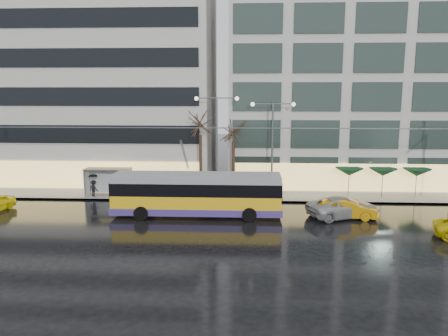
{
  "coord_description": "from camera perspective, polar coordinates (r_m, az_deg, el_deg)",
  "views": [
    {
      "loc": [
        4.59,
        -28.28,
        9.71
      ],
      "look_at": [
        2.94,
        5.0,
        3.77
      ],
      "focal_mm": 35.0,
      "sensor_mm": 36.0,
      "label": 1
    }
  ],
  "objects": [
    {
      "name": "taxi_b",
      "position": [
        34.98,
        15.68,
        -5.1
      ],
      "size": [
        4.81,
        2.17,
        1.53
      ],
      "primitive_type": "imported",
      "rotation": [
        0.0,
        0.0,
        1.45
      ],
      "color": "orange",
      "rests_on": "ground"
    },
    {
      "name": "pedestrian_b",
      "position": [
        41.31,
        -12.62,
        -2.33
      ],
      "size": [
        0.95,
        0.82,
        1.69
      ],
      "color": "black",
      "rests_on": "sidewalk"
    },
    {
      "name": "parasol_a",
      "position": [
        41.04,
        16.04,
        -0.49
      ],
      "size": [
        2.5,
        2.5,
        2.65
      ],
      "color": "#595B60",
      "rests_on": "sidewalk"
    },
    {
      "name": "building_right",
      "position": [
        49.52,
        20.28,
        12.9
      ],
      "size": [
        32.0,
        14.0,
        25.0
      ],
      "primitive_type": "cube",
      "color": "#B6B4AE",
      "rests_on": "sidewalk"
    },
    {
      "name": "pedestrian_a",
      "position": [
        42.35,
        -12.95,
        -1.25
      ],
      "size": [
        0.99,
        1.01,
        2.19
      ],
      "color": "black",
      "rests_on": "sidewalk"
    },
    {
      "name": "bus_shelter",
      "position": [
        41.8,
        -15.3,
        -0.95
      ],
      "size": [
        4.2,
        1.6,
        2.51
      ],
      "color": "#595B60",
      "rests_on": "sidewalk"
    },
    {
      "name": "sedan_silver",
      "position": [
        35.24,
        15.33,
        -4.92
      ],
      "size": [
        6.28,
        4.55,
        1.59
      ],
      "primitive_type": "imported",
      "rotation": [
        0.0,
        0.0,
        1.95
      ],
      "color": "#A6A5AA",
      "rests_on": "ground"
    },
    {
      "name": "pedestrian_c",
      "position": [
        41.53,
        -16.69,
        -2.05
      ],
      "size": [
        1.12,
        1.1,
        2.11
      ],
      "color": "black",
      "rests_on": "sidewalk"
    },
    {
      "name": "parasol_b",
      "position": [
        41.83,
        20.04,
        -0.52
      ],
      "size": [
        2.5,
        2.5,
        2.65
      ],
      "color": "#595B60",
      "rests_on": "sidewalk"
    },
    {
      "name": "trolleybus",
      "position": [
        34.07,
        -3.59,
        -3.63
      ],
      "size": [
        13.08,
        5.11,
        6.06
      ],
      "color": "gold",
      "rests_on": "ground"
    },
    {
      "name": "tree_a",
      "position": [
        39.58,
        -3.12,
        6.29
      ],
      "size": [
        3.2,
        3.2,
        8.4
      ],
      "color": "black",
      "rests_on": "sidewalk"
    },
    {
      "name": "building_left",
      "position": [
        51.59,
        -21.1,
        11.04
      ],
      "size": [
        34.0,
        14.0,
        22.0
      ],
      "primitive_type": "cube",
      "color": "#B6B4AE",
      "rests_on": "sidewalk"
    },
    {
      "name": "catenary",
      "position": [
        36.8,
        -2.8,
        1.56
      ],
      "size": [
        42.24,
        5.12,
        7.0
      ],
      "color": "#595B60",
      "rests_on": "ground"
    },
    {
      "name": "street_lamp_near",
      "position": [
        39.35,
        -0.96,
        4.67
      ],
      "size": [
        3.96,
        0.36,
        9.03
      ],
      "color": "#595B60",
      "rests_on": "sidewalk"
    },
    {
      "name": "parasol_c",
      "position": [
        42.82,
        23.88,
        -0.54
      ],
      "size": [
        2.5,
        2.5,
        2.65
      ],
      "color": "#595B60",
      "rests_on": "sidewalk"
    },
    {
      "name": "sidewalk",
      "position": [
        43.44,
        -0.66,
        -2.71
      ],
      "size": [
        80.0,
        10.0,
        0.15
      ],
      "primitive_type": "cube",
      "color": "gray",
      "rests_on": "ground"
    },
    {
      "name": "street_lamp_far",
      "position": [
        39.36,
        6.35,
        4.21
      ],
      "size": [
        3.96,
        0.36,
        8.53
      ],
      "color": "#595B60",
      "rests_on": "sidewalk"
    },
    {
      "name": "tree_b",
      "position": [
        39.64,
        1.25,
        5.31
      ],
      "size": [
        3.2,
        3.2,
        7.7
      ],
      "color": "black",
      "rests_on": "sidewalk"
    },
    {
      "name": "ground",
      "position": [
        30.25,
        -6.12,
        -8.68
      ],
      "size": [
        140.0,
        140.0,
        0.0
      ],
      "primitive_type": "plane",
      "color": "black",
      "rests_on": "ground"
    },
    {
      "name": "kerb",
      "position": [
        38.64,
        -1.1,
        -4.34
      ],
      "size": [
        80.0,
        0.1,
        0.15
      ],
      "primitive_type": "cube",
      "color": "slate",
      "rests_on": "ground"
    }
  ]
}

